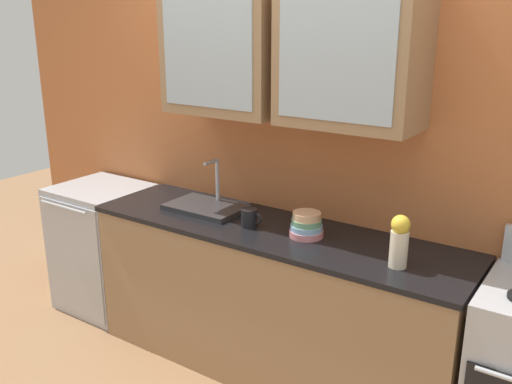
# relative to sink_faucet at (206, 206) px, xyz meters

# --- Properties ---
(ground_plane) EXTENTS (10.00, 10.00, 0.00)m
(ground_plane) POSITION_rel_sink_faucet_xyz_m (0.50, -0.04, -0.91)
(ground_plane) COLOR #936B47
(back_wall_unit) EXTENTS (4.68, 0.48, 2.57)m
(back_wall_unit) POSITION_rel_sink_faucet_xyz_m (0.50, 0.25, 0.52)
(back_wall_unit) COLOR #B76638
(back_wall_unit) RESTS_ON ground_plane
(counter) EXTENTS (2.19, 0.60, 0.88)m
(counter) POSITION_rel_sink_faucet_xyz_m (0.50, -0.04, -0.46)
(counter) COLOR #93704C
(counter) RESTS_ON ground_plane
(sink_faucet) EXTENTS (0.46, 0.30, 0.29)m
(sink_faucet) POSITION_rel_sink_faucet_xyz_m (0.00, 0.00, 0.00)
(sink_faucet) COLOR #2D2D30
(sink_faucet) RESTS_ON counter
(bowl_stack) EXTENTS (0.18, 0.18, 0.13)m
(bowl_stack) POSITION_rel_sink_faucet_xyz_m (0.71, -0.04, 0.04)
(bowl_stack) COLOR #D87F84
(bowl_stack) RESTS_ON counter
(vase) EXTENTS (0.09, 0.09, 0.25)m
(vase) POSITION_rel_sink_faucet_xyz_m (1.24, -0.13, 0.11)
(vase) COLOR beige
(vase) RESTS_ON counter
(cup_near_sink) EXTENTS (0.13, 0.09, 0.10)m
(cup_near_sink) POSITION_rel_sink_faucet_xyz_m (0.38, -0.09, 0.03)
(cup_near_sink) COLOR black
(cup_near_sink) RESTS_ON counter
(dishwasher) EXTENTS (0.58, 0.59, 0.88)m
(dishwasher) POSITION_rel_sink_faucet_xyz_m (-0.90, -0.05, -0.46)
(dishwasher) COLOR #ADAFB5
(dishwasher) RESTS_ON ground_plane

